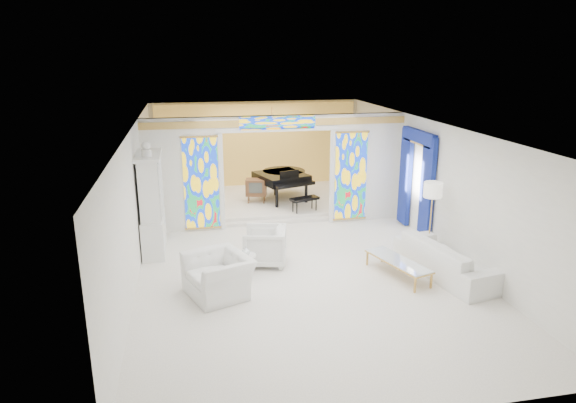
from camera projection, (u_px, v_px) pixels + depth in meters
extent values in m
plane|color=white|center=(292.00, 251.00, 12.30)|extent=(12.00, 12.00, 0.00)
cube|color=white|center=(293.00, 126.00, 11.45)|extent=(7.00, 12.00, 0.02)
cube|color=silver|center=(257.00, 146.00, 17.52)|extent=(7.00, 0.02, 3.00)
cube|color=silver|center=(393.00, 317.00, 6.23)|extent=(7.00, 0.02, 3.00)
cube|color=silver|center=(136.00, 199.00, 11.22)|extent=(0.02, 12.00, 3.00)
cube|color=silver|center=(432.00, 183.00, 12.53)|extent=(0.02, 12.00, 3.00)
cube|color=silver|center=(182.00, 176.00, 13.29)|extent=(2.00, 0.18, 3.00)
cube|color=silver|center=(366.00, 168.00, 14.23)|extent=(2.00, 0.18, 3.00)
cube|color=silver|center=(277.00, 123.00, 13.39)|extent=(3.00, 0.18, 0.40)
cube|color=silver|center=(222.00, 182.00, 13.44)|extent=(0.12, 0.06, 2.60)
cube|color=silver|center=(332.00, 177.00, 14.00)|extent=(0.12, 0.06, 2.60)
cube|color=silver|center=(278.00, 129.00, 13.34)|extent=(3.24, 0.06, 0.12)
cube|color=gold|center=(278.00, 123.00, 13.29)|extent=(7.00, 0.05, 0.18)
cube|color=gold|center=(201.00, 183.00, 13.33)|extent=(0.90, 0.04, 2.40)
cube|color=gold|center=(351.00, 176.00, 14.09)|extent=(0.90, 0.04, 2.40)
cube|color=gold|center=(278.00, 123.00, 13.28)|extent=(2.00, 0.04, 0.34)
cube|color=white|center=(266.00, 201.00, 16.13)|extent=(6.80, 3.80, 0.18)
cube|color=#F0BE53|center=(257.00, 146.00, 17.41)|extent=(6.70, 0.10, 2.90)
cylinder|color=#C39444|center=(272.00, 122.00, 15.38)|extent=(0.48, 0.48, 0.30)
cube|color=navy|center=(427.00, 189.00, 12.60)|extent=(0.12, 0.55, 2.60)
cube|color=navy|center=(405.00, 177.00, 13.83)|extent=(0.12, 0.55, 2.60)
cube|color=navy|center=(419.00, 136.00, 12.88)|extent=(0.14, 1.70, 0.30)
cube|color=#E5B050|center=(419.00, 143.00, 12.92)|extent=(0.12, 1.50, 0.06)
cube|color=silver|center=(154.00, 234.00, 12.13)|extent=(0.50, 1.40, 0.90)
cube|color=silver|center=(150.00, 187.00, 11.81)|extent=(0.44, 1.30, 1.40)
cube|color=white|center=(161.00, 186.00, 11.85)|extent=(0.01, 1.20, 1.30)
cube|color=silver|center=(148.00, 155.00, 11.60)|extent=(0.56, 1.46, 0.08)
cylinder|color=white|center=(146.00, 153.00, 11.24)|extent=(0.22, 0.22, 0.16)
sphere|color=white|center=(146.00, 146.00, 11.19)|extent=(0.20, 0.20, 0.20)
imported|color=white|center=(218.00, 275.00, 9.99)|extent=(1.47, 1.55, 0.81)
imported|color=white|center=(265.00, 246.00, 11.44)|extent=(1.11, 1.09, 0.85)
imported|color=white|center=(447.00, 258.00, 10.87)|extent=(1.48, 2.72, 0.75)
cylinder|color=silver|center=(246.00, 256.00, 10.68)|extent=(0.45, 0.45, 0.03)
cylinder|color=silver|center=(246.00, 267.00, 10.75)|extent=(0.08, 0.08, 0.49)
cylinder|color=silver|center=(247.00, 277.00, 10.82)|extent=(0.30, 0.30, 0.03)
imported|color=silver|center=(246.00, 251.00, 10.65)|extent=(0.21, 0.21, 0.18)
cube|color=white|center=(398.00, 261.00, 10.81)|extent=(0.95, 1.71, 0.04)
cube|color=#C39444|center=(398.00, 262.00, 10.82)|extent=(0.98, 1.74, 0.03)
cube|color=#C39444|center=(415.00, 285.00, 10.11)|extent=(0.04, 0.04, 0.34)
cube|color=#C39444|center=(431.00, 281.00, 10.31)|extent=(0.04, 0.04, 0.34)
cube|color=#C39444|center=(367.00, 258.00, 11.43)|extent=(0.04, 0.04, 0.34)
cube|color=#C39444|center=(382.00, 255.00, 11.62)|extent=(0.04, 0.04, 0.34)
cylinder|color=#C39444|center=(428.00, 254.00, 12.09)|extent=(0.39, 0.39, 0.03)
cylinder|color=#C39444|center=(430.00, 222.00, 11.87)|extent=(0.04, 0.04, 1.60)
cylinder|color=white|center=(433.00, 190.00, 11.66)|extent=(0.56, 0.56, 0.34)
cube|color=black|center=(281.00, 178.00, 15.72)|extent=(1.72, 1.78, 0.26)
cylinder|color=black|center=(284.00, 174.00, 16.12)|extent=(1.68, 1.68, 0.26)
cube|color=black|center=(295.00, 185.00, 15.04)|extent=(1.27, 0.66, 0.09)
cube|color=beige|center=(296.00, 184.00, 14.97)|extent=(1.12, 0.45, 0.03)
cube|color=black|center=(289.00, 174.00, 15.24)|extent=(0.62, 0.23, 0.23)
cube|color=black|center=(305.00, 199.00, 14.66)|extent=(0.89, 0.57, 0.07)
cylinder|color=black|center=(277.00, 198.00, 15.06)|extent=(0.12, 0.12, 0.57)
cylinder|color=black|center=(306.00, 193.00, 15.54)|extent=(0.12, 0.12, 0.57)
cylinder|color=black|center=(275.00, 186.00, 16.35)|extent=(0.12, 0.12, 0.57)
cube|color=brown|center=(256.00, 187.00, 15.53)|extent=(0.69, 0.54, 0.50)
cube|color=#3A3F3C|center=(256.00, 188.00, 15.32)|extent=(0.39, 0.10, 0.32)
cone|color=brown|center=(248.00, 200.00, 15.49)|extent=(0.04, 0.04, 0.22)
cone|color=brown|center=(264.00, 200.00, 15.48)|extent=(0.04, 0.04, 0.22)
cone|color=brown|center=(249.00, 197.00, 15.77)|extent=(0.04, 0.04, 0.22)
cone|color=brown|center=(264.00, 197.00, 15.77)|extent=(0.04, 0.04, 0.22)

